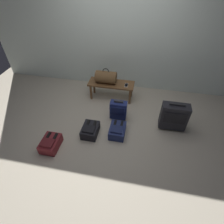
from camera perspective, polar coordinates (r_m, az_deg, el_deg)
name	(u,v)px	position (r m, az deg, el deg)	size (l,w,h in m)	color
ground_plane	(105,128)	(3.41, -2.37, -5.20)	(6.60, 6.60, 0.00)	#B2A893
back_wall	(120,26)	(4.04, 2.71, 26.13)	(6.00, 0.10, 2.80)	silver
bench	(111,85)	(3.93, -0.25, 8.64)	(1.00, 0.36, 0.40)	brown
duffel_bag_brown	(106,77)	(3.85, -1.97, 11.24)	(0.44, 0.26, 0.34)	brown
cell_phone	(126,85)	(3.83, 4.64, 8.67)	(0.07, 0.14, 0.01)	silver
suitcase_upright_charcoal	(174,116)	(3.38, 19.40, -1.34)	(0.48, 0.23, 0.60)	black
suitcase_small_navy	(118,110)	(3.43, 2.07, 0.69)	(0.32, 0.19, 0.46)	navy
backpack_navy	(117,130)	(3.24, 1.77, -6.00)	(0.28, 0.38, 0.21)	navy
backpack_maroon	(51,143)	(3.22, -19.30, -9.59)	(0.28, 0.38, 0.21)	maroon
backpack_dark	(90,130)	(3.27, -7.06, -5.84)	(0.28, 0.38, 0.21)	black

